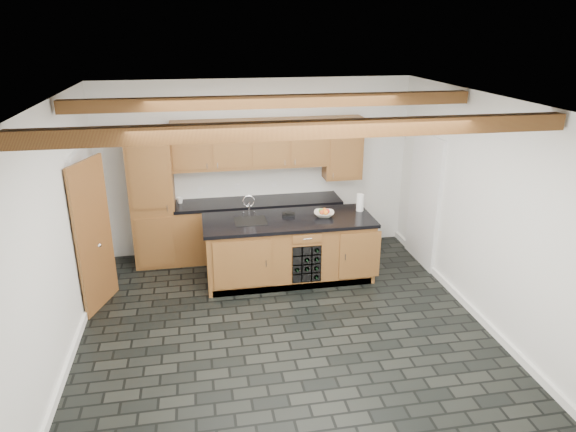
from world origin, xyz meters
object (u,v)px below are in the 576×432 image
Objects in this scene: fruit_bowl at (324,214)px; paper_towel at (360,203)px; island at (289,249)px; kitchen_scale at (289,214)px.

paper_towel reaches higher than fruit_bowl.
fruit_bowl is at bearing 2.53° from island.
paper_towel reaches higher than kitchen_scale.
kitchen_scale is at bearing 167.63° from fruit_bowl.
island is 13.54× the size of kitchen_scale.
kitchen_scale is (0.02, 0.13, 0.49)m from island.
paper_towel is at bearing 13.60° from fruit_bowl.
paper_towel is (1.11, 0.17, 0.59)m from island.
kitchen_scale is 0.52m from fruit_bowl.
kitchen_scale is at bearing 83.34° from island.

